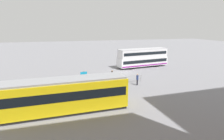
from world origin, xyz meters
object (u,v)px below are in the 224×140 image
object	(u,v)px
pedestrian_crossing	(137,79)
info_sign	(84,77)
tram_yellow	(67,95)
pedestrian_near_railing	(112,75)
double_decker_bus	(143,58)

from	to	relation	value
pedestrian_crossing	info_sign	xyz separation A→B (m)	(7.74, -0.25, 0.77)
tram_yellow	pedestrian_near_railing	size ratio (longest dim) A/B	7.06
info_sign	double_decker_bus	bearing A→B (deg)	-141.33
pedestrian_crossing	info_sign	distance (m)	7.78
double_decker_bus	info_sign	size ratio (longest dim) A/B	4.38
double_decker_bus	tram_yellow	world-z (taller)	double_decker_bus
pedestrian_near_railing	info_sign	xyz separation A→B (m)	(4.81, 2.84, 0.75)
pedestrian_near_railing	pedestrian_crossing	distance (m)	4.26
pedestrian_crossing	pedestrian_near_railing	bearing A→B (deg)	-46.47
pedestrian_near_railing	double_decker_bus	bearing A→B (deg)	-137.66
double_decker_bus	info_sign	distance (m)	17.79
double_decker_bus	pedestrian_near_railing	bearing A→B (deg)	42.34
double_decker_bus	pedestrian_near_railing	world-z (taller)	double_decker_bus
pedestrian_near_railing	pedestrian_crossing	world-z (taller)	pedestrian_near_railing
info_sign	pedestrian_near_railing	bearing A→B (deg)	-149.44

